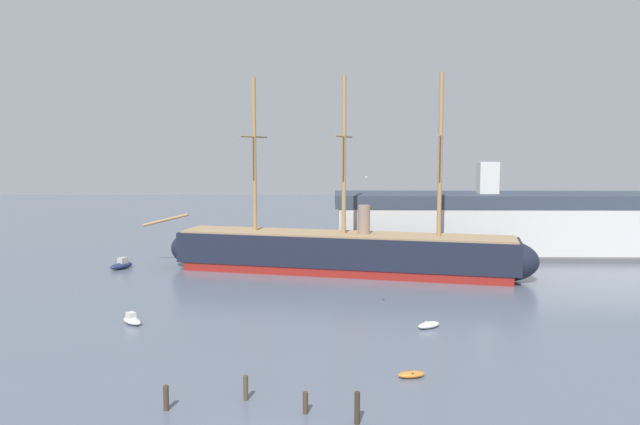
% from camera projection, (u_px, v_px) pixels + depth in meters
% --- Properties ---
extents(tall_ship, '(58.76, 18.18, 28.60)m').
position_uv_depth(tall_ship, '(344.00, 252.00, 90.90)').
color(tall_ship, maroon).
rests_on(tall_ship, ground).
extents(dinghy_foreground_right, '(2.38, 1.42, 0.52)m').
position_uv_depth(dinghy_foreground_right, '(411.00, 374.00, 50.04)').
color(dinghy_foreground_right, orange).
rests_on(dinghy_foreground_right, ground).
extents(motorboat_mid_left, '(2.96, 2.89, 1.23)m').
position_uv_depth(motorboat_mid_left, '(132.00, 320.00, 65.06)').
color(motorboat_mid_left, silver).
rests_on(motorboat_mid_left, ground).
extents(dinghy_mid_right, '(2.89, 2.43, 0.63)m').
position_uv_depth(dinghy_mid_right, '(429.00, 325.00, 63.66)').
color(dinghy_mid_right, silver).
rests_on(dinghy_mid_right, ground).
extents(motorboat_far_left, '(3.47, 4.31, 1.69)m').
position_uv_depth(motorboat_far_left, '(122.00, 265.00, 94.42)').
color(motorboat_far_left, '#1E284C').
rests_on(motorboat_far_left, ground).
extents(motorboat_distant_centre, '(3.75, 3.94, 1.62)m').
position_uv_depth(motorboat_distant_centre, '(325.00, 258.00, 100.71)').
color(motorboat_distant_centre, gray).
rests_on(motorboat_distant_centre, ground).
extents(mooring_piling_nearest, '(0.38, 0.38, 1.55)m').
position_uv_depth(mooring_piling_nearest, '(305.00, 403.00, 43.25)').
color(mooring_piling_nearest, '#423323').
rests_on(mooring_piling_nearest, ground).
extents(mooring_piling_left_pair, '(0.39, 0.39, 1.81)m').
position_uv_depth(mooring_piling_left_pair, '(166.00, 398.00, 43.79)').
color(mooring_piling_left_pair, '#423323').
rests_on(mooring_piling_left_pair, ground).
extents(mooring_piling_right_pair, '(0.38, 0.38, 2.22)m').
position_uv_depth(mooring_piling_right_pair, '(357.00, 408.00, 41.61)').
color(mooring_piling_right_pair, '#382B1E').
rests_on(mooring_piling_right_pair, ground).
extents(mooring_piling_midwater, '(0.36, 0.36, 1.86)m').
position_uv_depth(mooring_piling_midwater, '(246.00, 388.00, 45.54)').
color(mooring_piling_midwater, '#4C3D2D').
rests_on(mooring_piling_midwater, ground).
extents(dockside_warehouse_right, '(58.44, 14.64, 15.86)m').
position_uv_depth(dockside_warehouse_right, '(495.00, 224.00, 105.74)').
color(dockside_warehouse_right, '#565659').
rests_on(dockside_warehouse_right, ground).
extents(seagull_in_flight, '(0.41, 1.02, 0.13)m').
position_uv_depth(seagull_in_flight, '(367.00, 177.00, 60.46)').
color(seagull_in_flight, silver).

